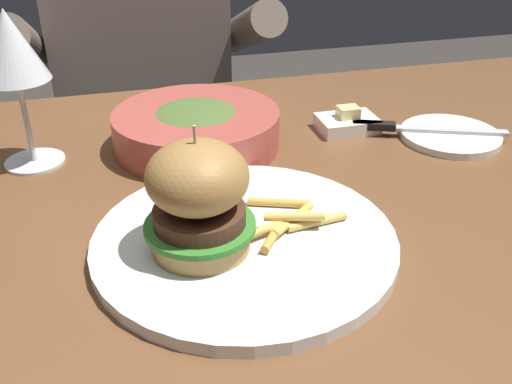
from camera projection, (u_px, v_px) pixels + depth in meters
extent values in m
cube|color=brown|center=(253.00, 208.00, 0.68)|extent=(1.43, 0.79, 0.04)
cylinder|color=brown|center=(494.00, 233.00, 1.29)|extent=(0.06, 0.06, 0.70)
cylinder|color=white|center=(245.00, 241.00, 0.57)|extent=(0.31, 0.31, 0.01)
cylinder|color=tan|center=(201.00, 238.00, 0.55)|extent=(0.09, 0.09, 0.02)
cylinder|color=#38842D|center=(200.00, 225.00, 0.54)|extent=(0.11, 0.11, 0.01)
cylinder|color=#4C2D1E|center=(199.00, 216.00, 0.53)|extent=(0.09, 0.09, 0.02)
ellipsoid|color=#A97A41|center=(197.00, 177.00, 0.51)|extent=(0.09, 0.09, 0.07)
cylinder|color=#CCB78C|center=(196.00, 152.00, 0.50)|extent=(0.00, 0.00, 0.05)
cylinder|color=gold|center=(279.00, 203.00, 0.62)|extent=(0.07, 0.03, 0.01)
cylinder|color=gold|center=(276.00, 232.00, 0.56)|extent=(0.05, 0.06, 0.01)
cylinder|color=#EABC5B|center=(317.00, 222.00, 0.58)|extent=(0.07, 0.02, 0.01)
cylinder|color=#EABC5B|center=(282.00, 224.00, 0.57)|extent=(0.07, 0.03, 0.01)
cylinder|color=#EABC5B|center=(294.00, 217.00, 0.57)|extent=(0.06, 0.02, 0.01)
cylinder|color=#E0B251|center=(293.00, 219.00, 0.58)|extent=(0.06, 0.05, 0.01)
cylinder|color=silver|center=(35.00, 161.00, 0.74)|extent=(0.08, 0.08, 0.00)
cylinder|color=silver|center=(27.00, 121.00, 0.71)|extent=(0.01, 0.01, 0.11)
cone|color=silver|center=(10.00, 45.00, 0.66)|extent=(0.08, 0.08, 0.08)
cylinder|color=white|center=(450.00, 136.00, 0.80)|extent=(0.14, 0.14, 0.01)
cube|color=silver|center=(451.00, 131.00, 0.80)|extent=(0.15, 0.07, 0.00)
cube|color=black|center=(374.00, 126.00, 0.81)|extent=(0.06, 0.04, 0.01)
cube|color=white|center=(347.00, 124.00, 0.82)|extent=(0.08, 0.06, 0.02)
cube|color=#F4E58C|center=(348.00, 112.00, 0.82)|extent=(0.03, 0.02, 0.02)
cylinder|color=#B24C42|center=(197.00, 129.00, 0.77)|extent=(0.22, 0.22, 0.05)
ellipsoid|color=#4C662D|center=(196.00, 116.00, 0.76)|extent=(0.12, 0.12, 0.02)
cube|color=#282833|center=(159.00, 242.00, 1.47)|extent=(0.30, 0.22, 0.46)
cube|color=#72665B|center=(140.00, 55.00, 1.23)|extent=(0.36, 0.20, 0.52)
cylinder|color=#72665B|center=(23.00, 44.00, 1.08)|extent=(0.07, 0.34, 0.18)
cylinder|color=#72665B|center=(248.00, 29.00, 1.18)|extent=(0.07, 0.34, 0.18)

